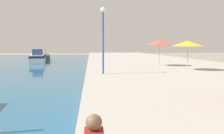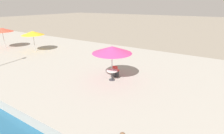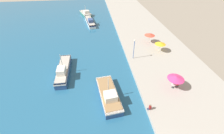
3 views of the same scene
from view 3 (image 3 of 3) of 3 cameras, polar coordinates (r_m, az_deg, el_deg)
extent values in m
cube|color=#235B7F|center=(51.43, -31.13, 9.48)|extent=(56.00, 90.00, 0.04)
cube|color=#A39E93|center=(49.20, 11.44, 13.49)|extent=(16.00, 90.00, 0.67)
cube|color=navy|center=(25.29, -1.34, -10.64)|extent=(3.72, 8.49, 1.21)
cube|color=silver|center=(24.94, -1.36, -9.89)|extent=(3.78, 8.58, 0.25)
cube|color=#99754C|center=(24.81, -1.36, -9.62)|extent=(3.42, 7.81, 0.10)
cube|color=silver|center=(23.42, -0.56, -11.09)|extent=(2.12, 2.03, 1.09)
cylinder|color=#B7B2A8|center=(23.74, -1.42, -7.11)|extent=(0.12, 0.12, 2.91)
cube|color=navy|center=(31.62, -17.91, -1.30)|extent=(2.11, 9.69, 1.25)
cube|color=silver|center=(31.33, -18.08, -0.58)|extent=(2.15, 9.79, 0.25)
cube|color=#ADA89E|center=(31.23, -18.14, -0.32)|extent=(1.94, 8.91, 0.10)
cube|color=silver|center=(29.54, -18.77, -1.34)|extent=(1.46, 2.13, 1.13)
cylinder|color=#B7B2A8|center=(30.36, -18.69, 2.02)|extent=(0.12, 0.12, 3.01)
cube|color=white|center=(55.19, -8.41, 16.67)|extent=(3.77, 11.17, 1.07)
cube|color=navy|center=(55.05, -8.45, 17.06)|extent=(3.83, 11.29, 0.25)
cube|color=#ADA89E|center=(55.00, -8.47, 17.24)|extent=(3.47, 10.28, 0.10)
cube|color=#334C7F|center=(53.02, -8.17, 17.12)|extent=(1.83, 2.61, 0.96)
cylinder|color=#B7B2A8|center=(54.57, -8.60, 18.55)|extent=(0.12, 0.12, 2.56)
cube|color=#33705B|center=(64.00, -9.97, 19.34)|extent=(4.91, 7.79, 1.05)
cube|color=silver|center=(63.88, -10.01, 19.68)|extent=(4.99, 7.88, 0.25)
cube|color=#ADA89E|center=(63.83, -10.03, 19.83)|extent=(4.52, 7.17, 0.10)
cube|color=silver|center=(62.51, -9.71, 20.00)|extent=(2.35, 2.13, 0.95)
cylinder|color=#B7B2A8|center=(63.47, -10.16, 20.96)|extent=(0.12, 0.12, 2.52)
cylinder|color=#B7B7B7|center=(27.87, 22.65, -5.59)|extent=(0.06, 0.06, 2.18)
cone|color=#E5387A|center=(27.14, 23.23, -3.73)|extent=(2.80, 2.80, 0.49)
cylinder|color=#B7B7B7|center=(37.53, 17.65, 7.09)|extent=(0.06, 0.06, 2.06)
cone|color=yellow|center=(37.03, 17.97, 8.57)|extent=(2.51, 2.51, 0.44)
cylinder|color=#B7B7B7|center=(40.91, 13.94, 10.41)|extent=(0.06, 0.06, 2.20)
cone|color=#E04C38|center=(40.42, 14.19, 11.90)|extent=(2.64, 2.64, 0.46)
cylinder|color=#333338|center=(28.53, 22.11, -7.22)|extent=(0.44, 0.44, 0.04)
cylinder|color=#333338|center=(28.31, 22.26, -6.73)|extent=(0.08, 0.08, 0.70)
cylinder|color=beige|center=(28.08, 22.44, -6.18)|extent=(0.80, 0.80, 0.04)
cube|color=#2D2D33|center=(28.80, 23.43, -6.59)|extent=(0.38, 0.38, 0.45)
cube|color=red|center=(28.64, 23.56, -6.22)|extent=(0.45, 0.45, 0.06)
cube|color=red|center=(28.38, 23.34, -5.96)|extent=(0.11, 0.40, 0.40)
cube|color=#333D5B|center=(23.99, 13.70, -15.26)|extent=(0.41, 0.28, 0.16)
cube|color=maroon|center=(23.75, 14.32, -14.60)|extent=(0.26, 0.36, 0.62)
sphere|color=brown|center=(23.43, 14.48, -13.96)|extent=(0.22, 0.22, 0.22)
cylinder|color=#28519E|center=(32.99, 8.31, 6.40)|extent=(0.12, 0.12, 4.20)
sphere|color=white|center=(31.90, 8.67, 9.93)|extent=(0.36, 0.36, 0.36)
camera|label=1|loc=(20.89, 17.87, -18.98)|focal=40.00mm
camera|label=2|loc=(17.62, 5.42, -12.82)|focal=28.00mm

